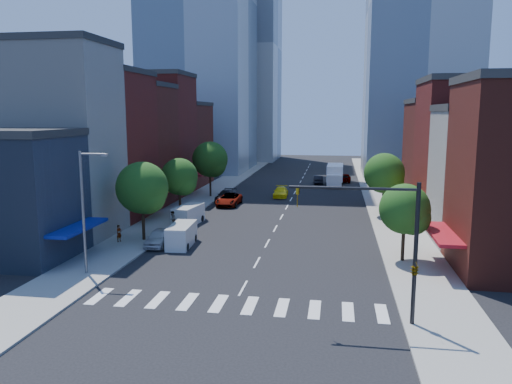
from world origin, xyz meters
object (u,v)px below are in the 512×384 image
Objects in this scene: parked_car_rear at (226,196)px; taxi at (281,192)px; parked_car_second at (177,232)px; traffic_car_oncoming at (318,180)px; traffic_car_far at (345,178)px; pedestrian_near at (119,233)px; parked_car_front at (159,237)px; pedestrian_far at (172,219)px; box_truck at (335,176)px; cargo_van_far at (188,215)px; cargo_van_near at (181,235)px; parked_car_third at (229,200)px.

parked_car_rear is 1.03× the size of taxi.
traffic_car_oncoming reaches higher than parked_car_second.
pedestrian_near is (-21.11, -44.94, 0.19)m from traffic_car_far.
parked_car_front is 1.02× the size of traffic_car_far.
pedestrian_near is 0.93× the size of pedestrian_far.
taxi is 2.85× the size of pedestrian_far.
box_truck reaches higher than taxi.
parked_car_second is 5.37m from pedestrian_near.
parked_car_rear is 22.46m from box_truck.
cargo_van_far reaches higher than parked_car_front.
cargo_van_far is 0.59× the size of box_truck.
parked_car_front reaches higher than traffic_car_oncoming.
cargo_van_far reaches higher than traffic_car_oncoming.
parked_car_second is at bearing -108.06° from taxi.
parked_car_front is at bearing -108.01° from taxi.
traffic_car_oncoming is 3.51m from box_truck.
cargo_van_near reaches higher than parked_car_second.
pedestrian_near reaches higher than traffic_car_far.
parked_car_third is at bearing 87.16° from parked_car_second.
box_truck is at bearing 71.69° from cargo_van_far.
taxi is (7.00, 4.47, -0.02)m from parked_car_rear.
parked_car_front reaches higher than traffic_car_far.
parked_car_third is at bearing 5.46° from pedestrian_near.
pedestrian_near is (-5.93, -20.15, 0.16)m from parked_car_third.
taxi is at bearing 65.83° from traffic_car_far.
parked_car_front is 20.46m from parked_car_third.
pedestrian_near reaches higher than parked_car_second.
pedestrian_far is at bearing 69.16° from traffic_car_far.
parked_car_rear is 23.43m from cargo_van_near.
pedestrian_far is (-13.60, -35.97, 0.31)m from traffic_car_oncoming.
traffic_car_far is at bearing 67.65° from parked_car_front.
cargo_van_far reaches higher than parked_car_rear.
box_truck is at bearing 68.21° from cargo_van_near.
parked_car_front is 6.73m from pedestrian_far.
traffic_car_oncoming is at bearing 65.97° from parked_car_third.
cargo_van_near reaches higher than traffic_car_far.
box_truck reaches higher than traffic_car_far.
pedestrian_far is at bearing -92.16° from parked_car_rear.
parked_car_rear is at bearing -129.23° from box_truck.
box_truck is at bearing -3.67° from pedestrian_near.
traffic_car_far is at bearing 59.95° from parked_car_third.
box_truck is (7.53, 12.64, 0.90)m from taxi.
cargo_van_near is 2.81× the size of pedestrian_far.
cargo_van_far reaches higher than cargo_van_near.
traffic_car_oncoming is (4.75, 14.58, -0.01)m from taxi.
traffic_car_oncoming is (12.60, 42.63, -0.08)m from parked_car_front.
box_truck is 37.78m from pedestrian_far.
cargo_van_near is 0.99× the size of taxi.
cargo_van_far is at bearing -2.50° from pedestrian_near.
pedestrian_near is (-11.78, -27.84, 0.24)m from taxi.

